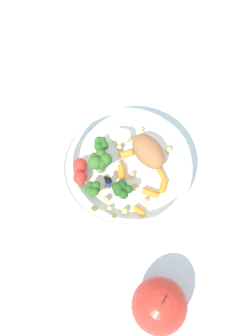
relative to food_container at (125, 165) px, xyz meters
name	(u,v)px	position (x,y,z in m)	size (l,w,h in m)	color
ground_plane	(131,183)	(-0.02, -0.02, -0.03)	(2.40, 2.40, 0.00)	silver
food_container	(125,165)	(0.00, 0.00, 0.00)	(0.24, 0.24, 0.06)	white
loose_apple	(159,306)	(-0.22, -0.09, 0.01)	(0.08, 0.08, 0.10)	red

